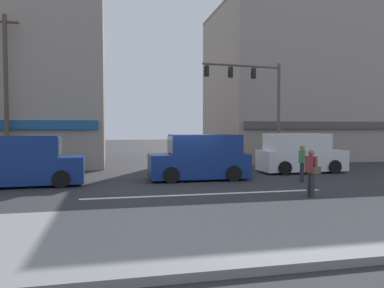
{
  "coord_description": "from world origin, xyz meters",
  "views": [
    {
      "loc": [
        -3.5,
        -16.62,
        2.43
      ],
      "look_at": [
        0.67,
        2.0,
        1.6
      ],
      "focal_mm": 35.0,
      "sensor_mm": 36.0,
      "label": 1
    }
  ],
  "objects_px": {
    "van_crossing_center": "(200,158)",
    "van_waiting_far": "(24,162)",
    "utility_pole_near_left": "(6,92)",
    "traffic_light_mast": "(259,95)",
    "pedestrian_mid_crossing": "(302,161)",
    "pedestrian_foreground_with_bag": "(311,170)",
    "van_parked_curbside": "(300,154)"
  },
  "relations": [
    {
      "from": "traffic_light_mast",
      "to": "pedestrian_foreground_with_bag",
      "type": "xyz_separation_m",
      "value": [
        -1.64,
        -8.6,
        -3.35
      ]
    },
    {
      "from": "pedestrian_mid_crossing",
      "to": "utility_pole_near_left",
      "type": "bearing_deg",
      "value": 155.86
    },
    {
      "from": "van_crossing_center",
      "to": "pedestrian_mid_crossing",
      "type": "relative_size",
      "value": 2.77
    },
    {
      "from": "van_parked_curbside",
      "to": "pedestrian_foreground_with_bag",
      "type": "xyz_separation_m",
      "value": [
        -3.26,
        -6.75,
        -0.05
      ]
    },
    {
      "from": "van_parked_curbside",
      "to": "pedestrian_mid_crossing",
      "type": "bearing_deg",
      "value": -117.26
    },
    {
      "from": "utility_pole_near_left",
      "to": "van_waiting_far",
      "type": "distance_m",
      "value": 5.99
    },
    {
      "from": "van_parked_curbside",
      "to": "pedestrian_foreground_with_bag",
      "type": "distance_m",
      "value": 7.49
    },
    {
      "from": "utility_pole_near_left",
      "to": "pedestrian_mid_crossing",
      "type": "xyz_separation_m",
      "value": [
        13.68,
        -6.13,
        -3.37
      ]
    },
    {
      "from": "van_crossing_center",
      "to": "van_waiting_far",
      "type": "bearing_deg",
      "value": -177.99
    },
    {
      "from": "utility_pole_near_left",
      "to": "van_waiting_far",
      "type": "relative_size",
      "value": 1.79
    },
    {
      "from": "traffic_light_mast",
      "to": "pedestrian_foreground_with_bag",
      "type": "relative_size",
      "value": 3.71
    },
    {
      "from": "van_parked_curbside",
      "to": "pedestrian_mid_crossing",
      "type": "xyz_separation_m",
      "value": [
        -1.7,
        -3.31,
        -0.06
      ]
    },
    {
      "from": "utility_pole_near_left",
      "to": "van_parked_curbside",
      "type": "distance_m",
      "value": 15.99
    },
    {
      "from": "van_waiting_far",
      "to": "pedestrian_foreground_with_bag",
      "type": "xyz_separation_m",
      "value": [
        10.35,
        -4.9,
        -0.05
      ]
    },
    {
      "from": "van_parked_curbside",
      "to": "pedestrian_foreground_with_bag",
      "type": "relative_size",
      "value": 2.77
    },
    {
      "from": "van_waiting_far",
      "to": "pedestrian_foreground_with_bag",
      "type": "relative_size",
      "value": 2.79
    },
    {
      "from": "utility_pole_near_left",
      "to": "van_parked_curbside",
      "type": "bearing_deg",
      "value": -10.41
    },
    {
      "from": "pedestrian_foreground_with_bag",
      "to": "utility_pole_near_left",
      "type": "bearing_deg",
      "value": 141.71
    },
    {
      "from": "utility_pole_near_left",
      "to": "traffic_light_mast",
      "type": "distance_m",
      "value": 13.8
    },
    {
      "from": "utility_pole_near_left",
      "to": "traffic_light_mast",
      "type": "xyz_separation_m",
      "value": [
        13.76,
        -0.97,
        -0.01
      ]
    },
    {
      "from": "van_crossing_center",
      "to": "van_parked_curbside",
      "type": "height_order",
      "value": "same"
    },
    {
      "from": "van_crossing_center",
      "to": "van_parked_curbside",
      "type": "relative_size",
      "value": 1.0
    },
    {
      "from": "van_waiting_far",
      "to": "pedestrian_foreground_with_bag",
      "type": "distance_m",
      "value": 11.45
    },
    {
      "from": "van_parked_curbside",
      "to": "pedestrian_mid_crossing",
      "type": "height_order",
      "value": "van_parked_curbside"
    },
    {
      "from": "van_crossing_center",
      "to": "van_waiting_far",
      "type": "height_order",
      "value": "same"
    },
    {
      "from": "van_parked_curbside",
      "to": "pedestrian_mid_crossing",
      "type": "relative_size",
      "value": 2.77
    },
    {
      "from": "utility_pole_near_left",
      "to": "traffic_light_mast",
      "type": "relative_size",
      "value": 1.34
    },
    {
      "from": "traffic_light_mast",
      "to": "pedestrian_mid_crossing",
      "type": "relative_size",
      "value": 3.71
    },
    {
      "from": "van_crossing_center",
      "to": "utility_pole_near_left",
      "type": "bearing_deg",
      "value": 154.94
    },
    {
      "from": "van_waiting_far",
      "to": "pedestrian_mid_crossing",
      "type": "xyz_separation_m",
      "value": [
        11.91,
        -1.46,
        -0.06
      ]
    },
    {
      "from": "traffic_light_mast",
      "to": "pedestrian_mid_crossing",
      "type": "height_order",
      "value": "traffic_light_mast"
    },
    {
      "from": "utility_pole_near_left",
      "to": "van_crossing_center",
      "type": "height_order",
      "value": "utility_pole_near_left"
    }
  ]
}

